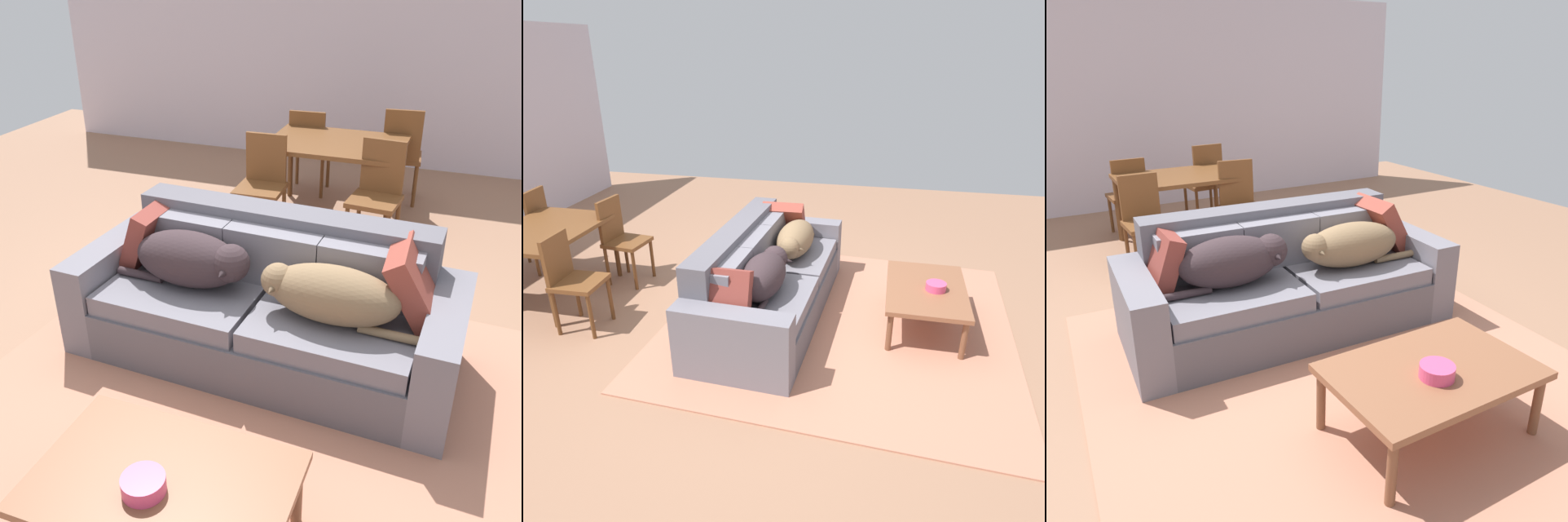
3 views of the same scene
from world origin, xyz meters
TOP-DOWN VIEW (x-y plane):
  - ground_plane at (0.00, 0.00)m, footprint 10.00×10.00m
  - area_rug at (0.12, -0.75)m, footprint 3.20×3.26m
  - couch at (0.12, -0.04)m, footprint 2.39×1.05m
  - dog_on_left_cushion at (-0.31, -0.14)m, footprint 0.88×0.39m
  - dog_on_right_cushion at (0.55, -0.23)m, footprint 0.92×0.38m
  - throw_pillow_by_left_arm at (-0.74, 0.06)m, footprint 0.25×0.40m
  - throw_pillow_by_right_arm at (0.99, -0.02)m, footprint 0.35×0.45m
  - coffee_table at (0.20, -1.52)m, footprint 1.06×0.70m
  - bowl_on_coffee_table at (0.16, -1.59)m, footprint 0.18×0.18m
  - dining_table at (0.01, 2.20)m, footprint 1.22×0.89m
  - dining_chair_near_left at (-0.50, 1.60)m, footprint 0.42×0.42m
  - dining_chair_near_right at (0.49, 1.67)m, footprint 0.44×0.44m
  - dining_chair_far_right at (0.52, 2.80)m, footprint 0.44×0.44m

SIDE VIEW (x-z plane):
  - ground_plane at x=0.00m, z-range 0.00..0.00m
  - area_rug at x=0.12m, z-range 0.00..0.01m
  - couch at x=0.12m, z-range -0.10..0.76m
  - coffee_table at x=0.20m, z-range 0.16..0.56m
  - bowl_on_coffee_table at x=0.16m, z-range 0.40..0.47m
  - dining_chair_near_left at x=-0.50m, z-range 0.06..0.96m
  - dining_chair_near_right at x=0.49m, z-range 0.06..0.98m
  - dining_chair_far_right at x=0.52m, z-range 0.05..1.01m
  - dog_on_right_cushion at x=0.55m, z-range 0.46..0.78m
  - dog_on_left_cushion at x=-0.31m, z-range 0.46..0.80m
  - throw_pillow_by_left_arm at x=-0.74m, z-range 0.43..0.84m
  - throw_pillow_by_right_arm at x=0.99m, z-range 0.43..0.88m
  - dining_table at x=0.01m, z-range 0.30..1.04m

